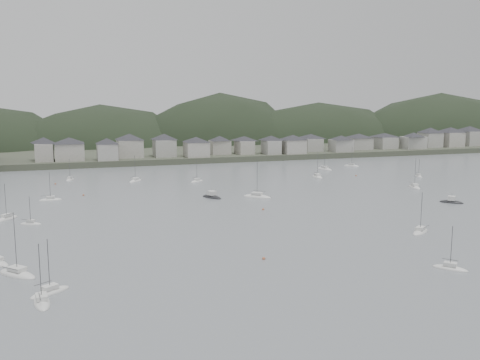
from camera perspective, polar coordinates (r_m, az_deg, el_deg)
name	(u,v)px	position (r m, az deg, el deg)	size (l,w,h in m)	color
ground	(356,262)	(110.56, 12.49, -8.70)	(900.00, 900.00, 0.00)	slate
far_shore_land	(145,143)	(390.37, -10.25, 4.00)	(900.00, 250.00, 3.00)	#383D2D
forested_ridge	(158,164)	(367.20, -8.88, 1.74)	(851.55, 103.94, 102.57)	black
waterfront_town	(265,143)	(294.18, 2.71, 4.02)	(451.48, 28.46, 12.92)	#9B988D
moored_fleet	(230,202)	(168.40, -1.11, -2.42)	(262.16, 154.21, 13.71)	silver
motor_launch_near	(451,202)	(181.35, 21.95, -2.21)	(6.86, 7.12, 3.75)	black
motor_launch_far	(212,197)	(177.11, -3.07, -1.84)	(6.61, 8.92, 4.01)	black
mooring_buoys	(253,208)	(159.44, 1.40, -3.06)	(150.91, 126.49, 0.70)	#AC5C39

